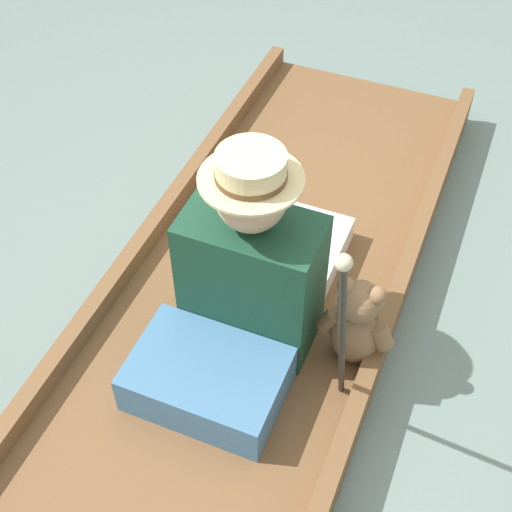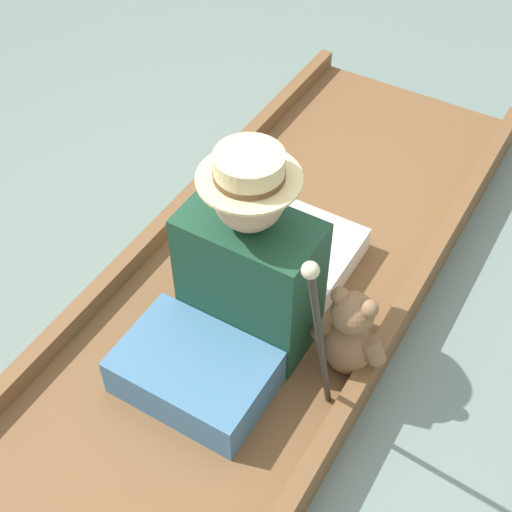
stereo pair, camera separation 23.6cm
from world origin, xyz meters
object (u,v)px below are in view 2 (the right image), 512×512
(seated_person, at_px, (261,261))
(walking_cane, at_px, (319,335))
(teddy_bear, at_px, (350,336))
(wine_glass, at_px, (235,211))

(seated_person, xyz_separation_m, walking_cane, (0.38, -0.34, 0.23))
(teddy_bear, xyz_separation_m, wine_glass, (-0.70, 0.41, -0.10))
(teddy_bear, bearing_deg, wine_glass, 149.97)
(teddy_bear, distance_m, wine_glass, 0.82)
(seated_person, height_order, teddy_bear, seated_person)
(teddy_bear, relative_size, walking_cane, 0.43)
(seated_person, relative_size, teddy_bear, 2.05)
(teddy_bear, height_order, walking_cane, walking_cane)
(wine_glass, relative_size, walking_cane, 0.12)
(teddy_bear, bearing_deg, seated_person, 171.86)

